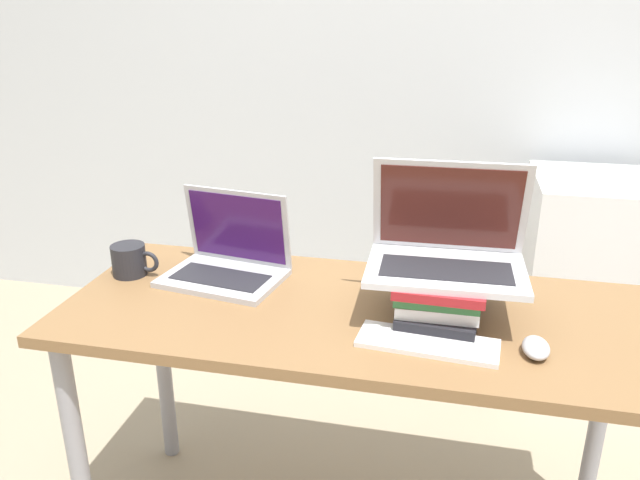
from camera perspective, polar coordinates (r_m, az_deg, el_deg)
The scene contains 9 objects.
wall_back at distance 2.85m, azimuth 8.47°, elevation 17.65°, with size 8.00×0.05×2.70m.
desk at distance 1.64m, azimuth 3.16°, elevation -9.29°, with size 1.50×0.62×0.77m.
laptop_left at distance 1.77m, azimuth -8.43°, elevation -1.87°, with size 0.35×0.28×0.24m.
book_stack at distance 1.57m, azimuth 10.90°, elevation -4.79°, with size 0.22×0.29×0.12m.
laptop_on_books at distance 1.54m, azimuth 11.54°, elevation -0.78°, with size 0.38×0.27×0.26m.
wireless_keyboard at distance 1.45m, azimuth 9.82°, elevation -9.24°, with size 0.33×0.14×0.01m.
mouse at distance 1.47m, azimuth 19.13°, elevation -9.29°, with size 0.06×0.10×0.03m.
mug at distance 1.85m, azimuth -16.98°, elevation -1.77°, with size 0.14×0.10×0.09m.
mini_fridge at distance 2.75m, azimuth 23.51°, elevation -3.69°, with size 0.53×0.54×0.87m.
Camera 1 is at (0.22, -1.09, 1.50)m, focal length 35.00 mm.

